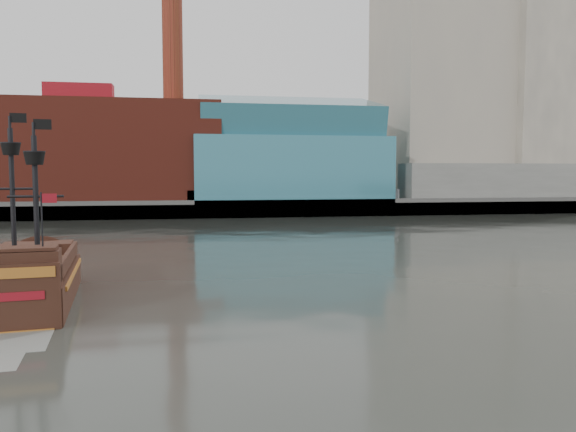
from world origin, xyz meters
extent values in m
plane|color=#252722|center=(0.00, 0.00, 0.00)|extent=(400.00, 400.00, 0.00)
cube|color=slate|center=(0.00, 92.00, 1.00)|extent=(220.00, 60.00, 2.00)
cube|color=#4C4C49|center=(0.00, 62.50, 1.30)|extent=(220.00, 1.00, 2.60)
cube|color=maroon|center=(-22.00, 72.00, 9.50)|extent=(42.00, 18.00, 15.00)
cube|color=teal|center=(10.00, 70.00, 7.00)|extent=(30.00, 16.00, 10.00)
cube|color=#A39A87|center=(40.00, 80.00, 25.00)|extent=(20.00, 22.00, 46.00)
cube|color=#AEA491|center=(58.00, 76.00, 21.00)|extent=(18.00, 18.00, 38.00)
cube|color=#A39A87|center=(50.00, 97.00, 28.00)|extent=(24.00, 20.00, 52.00)
cube|color=slate|center=(48.00, 66.00, 5.00)|extent=(40.00, 6.00, 6.00)
cylinder|color=maroon|center=(-8.00, 74.00, 28.00)|extent=(3.20, 3.20, 22.00)
cube|color=teal|center=(10.00, 70.00, 15.00)|extent=(28.00, 14.94, 8.78)
cube|color=black|center=(-13.83, 11.08, 0.53)|extent=(5.58, 11.02, 2.29)
cube|color=#4B301B|center=(-13.83, 11.08, 1.81)|extent=(5.02, 9.92, 0.26)
cube|color=black|center=(-14.31, 15.29, 2.12)|extent=(3.97, 2.53, 0.88)
cube|color=black|center=(-13.32, 6.52, 2.47)|extent=(4.32, 1.87, 1.59)
cube|color=black|center=(-13.23, 5.71, 1.06)|extent=(4.32, 0.71, 3.53)
cube|color=#A35E1F|center=(-13.21, 5.59, 2.47)|extent=(3.95, 0.52, 0.44)
cube|color=maroon|center=(-13.21, 5.59, 1.50)|extent=(3.08, 0.42, 0.35)
cylinder|color=black|center=(-14.68, 12.32, 5.38)|extent=(0.27, 0.27, 6.88)
cylinder|color=black|center=(-12.87, 9.59, 5.12)|extent=(0.27, 0.27, 6.35)
cone|color=black|center=(-14.68, 12.32, 7.77)|extent=(1.07, 1.07, 0.62)
cone|color=black|center=(-12.87, 9.59, 7.24)|extent=(1.07, 1.07, 0.62)
cube|color=black|center=(-14.29, 12.36, 9.35)|extent=(0.79, 0.12, 0.49)
cube|color=black|center=(-12.47, 9.64, 8.83)|extent=(0.79, 0.12, 0.49)
camera|label=1|loc=(-5.71, -18.57, 6.57)|focal=35.00mm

